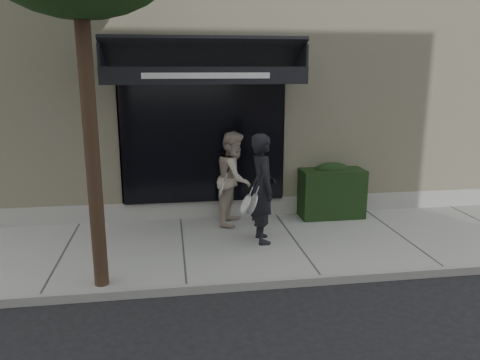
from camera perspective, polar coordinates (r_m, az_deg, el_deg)
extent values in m
plane|color=black|center=(8.60, 6.63, -7.99)|extent=(80.00, 80.00, 0.00)
cube|color=#9A9994|center=(8.58, 6.64, -7.62)|extent=(20.00, 3.00, 0.12)
cube|color=gray|center=(7.22, 9.93, -11.91)|extent=(20.00, 0.10, 0.14)
cube|color=beige|center=(12.89, 1.05, 11.83)|extent=(14.00, 7.00, 5.50)
cube|color=gray|center=(10.08, 4.15, -3.17)|extent=(14.02, 0.42, 0.50)
cube|color=black|center=(9.37, -4.50, 5.27)|extent=(3.20, 0.30, 2.60)
cube|color=gray|center=(9.54, -14.23, 5.05)|extent=(0.08, 0.40, 2.60)
cube|color=gray|center=(9.77, 4.88, 5.60)|extent=(0.08, 0.40, 2.60)
cube|color=gray|center=(9.43, -4.72, 13.49)|extent=(3.36, 0.40, 0.12)
cube|color=black|center=(8.73, -4.42, 15.19)|extent=(3.60, 1.03, 0.55)
cube|color=black|center=(8.23, -4.10, 12.58)|extent=(3.60, 0.05, 0.30)
cube|color=white|center=(8.20, -4.08, 12.58)|extent=(2.20, 0.01, 0.10)
cube|color=black|center=(8.77, -16.45, 14.17)|extent=(0.04, 1.00, 0.45)
cube|color=black|center=(9.04, 7.29, 14.57)|extent=(0.04, 1.00, 0.45)
cube|color=black|center=(9.86, 11.01, -1.53)|extent=(1.30, 0.70, 1.00)
ellipsoid|color=black|center=(9.74, 11.15, 1.31)|extent=(0.71, 0.38, 0.27)
cylinder|color=black|center=(6.53, -17.81, 6.33)|extent=(0.20, 0.20, 4.80)
imported|color=black|center=(8.17, 2.76, -1.04)|extent=(0.49, 0.73, 1.94)
torus|color=silver|center=(7.85, 1.53, -2.91)|extent=(0.17, 0.32, 0.29)
cylinder|color=silver|center=(7.85, 1.53, -2.91)|extent=(0.14, 0.28, 0.25)
cylinder|color=silver|center=(7.85, 1.53, -2.91)|extent=(0.18, 0.05, 0.08)
cylinder|color=black|center=(7.85, 1.53, -2.91)|extent=(0.20, 0.06, 0.10)
torus|color=silver|center=(7.84, 0.67, -3.00)|extent=(0.19, 0.32, 0.29)
cylinder|color=silver|center=(7.84, 0.67, -3.00)|extent=(0.15, 0.28, 0.25)
cylinder|color=silver|center=(7.84, 0.67, -3.00)|extent=(0.17, 0.04, 0.09)
cylinder|color=black|center=(7.84, 0.67, -3.00)|extent=(0.20, 0.06, 0.11)
imported|color=#B3A08F|center=(9.15, -0.70, 0.24)|extent=(0.96, 1.07, 1.83)
torus|color=silver|center=(8.91, -2.21, -1.00)|extent=(0.14, 0.31, 0.30)
cylinder|color=silver|center=(8.91, -2.21, -1.00)|extent=(0.11, 0.28, 0.26)
cylinder|color=silver|center=(8.91, -2.21, -1.00)|extent=(0.18, 0.03, 0.08)
cylinder|color=black|center=(8.91, -2.21, -1.00)|extent=(0.20, 0.05, 0.10)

